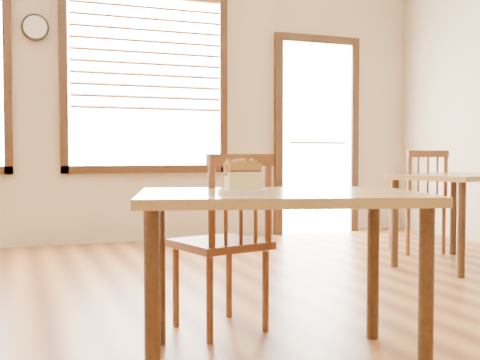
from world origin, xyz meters
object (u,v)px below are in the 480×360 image
object	(u,v)px
cafe_chair_main	(224,241)
cafe_chair_second	(419,201)
cafe_table_main	(279,215)
plate	(243,191)
wall_clock	(35,27)
cake_slice	(243,174)
cafe_table_second	(457,188)

from	to	relation	value
cafe_chair_main	cafe_chair_second	size ratio (longest dim) A/B	0.96
cafe_table_main	plate	world-z (taller)	plate
wall_clock	cake_slice	world-z (taller)	wall_clock
cafe_table_main	cafe_table_second	xyz separation A→B (m)	(2.36, 1.64, -0.01)
plate	cafe_chair_second	bearing A→B (deg)	41.01
cafe_table_second	cafe_chair_second	xyz separation A→B (m)	(0.10, 0.63, -0.15)
cafe_chair_second	cafe_table_main	bearing A→B (deg)	52.69
wall_clock	cafe_chair_main	size ratio (longest dim) A/B	0.28
wall_clock	cafe_chair_second	distance (m)	4.04
cafe_table_second	plate	world-z (taller)	plate
cafe_chair_main	cafe_chair_second	xyz separation A→B (m)	(2.52, 1.72, 0.02)
wall_clock	cafe_table_second	bearing A→B (deg)	-34.91
cake_slice	cafe_chair_second	bearing A→B (deg)	47.01
cafe_table_main	cafe_chair_second	world-z (taller)	cafe_chair_second
cafe_chair_main	cafe_table_second	distance (m)	2.65
cafe_table_second	cafe_chair_second	size ratio (longest dim) A/B	1.31
wall_clock	cafe_table_main	size ratio (longest dim) A/B	0.19
cafe_chair_main	plate	distance (m)	0.65
cafe_table_main	cafe_chair_main	xyz separation A→B (m)	(-0.06, 0.55, -0.18)
cafe_table_main	cafe_chair_second	distance (m)	3.36
cake_slice	cafe_chair_main	bearing A→B (deg)	84.42
cafe_table_main	plate	bearing A→B (deg)	-159.51
cafe_chair_main	plate	bearing A→B (deg)	64.18
plate	wall_clock	bearing A→B (deg)	99.85
cafe_chair_second	cake_slice	xyz separation A→B (m)	(-2.63, -2.29, 0.34)
cafe_table_main	cafe_chair_second	xyz separation A→B (m)	(2.46, 2.27, -0.17)
cafe_chair_second	plate	xyz separation A→B (m)	(-2.63, -2.29, 0.27)
plate	cafe_table_second	bearing A→B (deg)	33.24
cafe_table_main	cafe_chair_main	bearing A→B (deg)	111.12
wall_clock	plate	size ratio (longest dim) A/B	1.25
wall_clock	cafe_chair_second	bearing A→B (deg)	-25.86
cafe_table_second	plate	bearing A→B (deg)	-167.85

